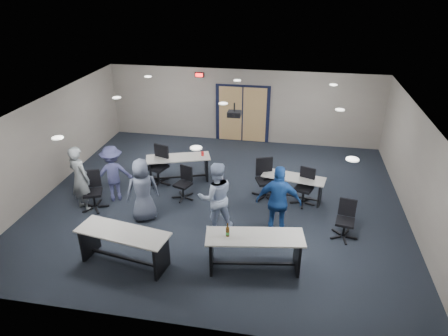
% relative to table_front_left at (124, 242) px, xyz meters
% --- Properties ---
extents(floor, '(10.00, 10.00, 0.00)m').
position_rel_table_front_left_xyz_m(floor, '(1.55, 3.03, -0.57)').
color(floor, black).
rests_on(floor, ground).
extents(back_wall, '(10.00, 0.04, 2.70)m').
position_rel_table_front_left_xyz_m(back_wall, '(1.55, 7.53, 0.78)').
color(back_wall, gray).
rests_on(back_wall, floor).
extents(front_wall, '(10.00, 0.04, 2.70)m').
position_rel_table_front_left_xyz_m(front_wall, '(1.55, -1.47, 0.78)').
color(front_wall, gray).
rests_on(front_wall, floor).
extents(left_wall, '(0.04, 9.00, 2.70)m').
position_rel_table_front_left_xyz_m(left_wall, '(-3.45, 3.03, 0.78)').
color(left_wall, gray).
rests_on(left_wall, floor).
extents(right_wall, '(0.04, 9.00, 2.70)m').
position_rel_table_front_left_xyz_m(right_wall, '(6.55, 3.03, 0.78)').
color(right_wall, gray).
rests_on(right_wall, floor).
extents(ceiling, '(10.00, 9.00, 0.04)m').
position_rel_table_front_left_xyz_m(ceiling, '(1.55, 3.03, 2.13)').
color(ceiling, white).
rests_on(ceiling, back_wall).
extents(double_door, '(2.00, 0.07, 2.20)m').
position_rel_table_front_left_xyz_m(double_door, '(1.55, 7.50, 0.48)').
color(double_door, black).
rests_on(double_door, back_wall).
extents(exit_sign, '(0.32, 0.07, 0.18)m').
position_rel_table_front_left_xyz_m(exit_sign, '(-0.05, 7.48, 1.88)').
color(exit_sign, black).
rests_on(exit_sign, back_wall).
extents(ceiling_projector, '(0.35, 0.32, 0.37)m').
position_rel_table_front_left_xyz_m(ceiling_projector, '(1.85, 3.53, 1.84)').
color(ceiling_projector, black).
rests_on(ceiling_projector, ceiling).
extents(ceiling_can_lights, '(6.24, 5.74, 0.02)m').
position_rel_table_front_left_xyz_m(ceiling_can_lights, '(1.55, 3.28, 2.10)').
color(ceiling_can_lights, white).
rests_on(ceiling_can_lights, ceiling).
extents(table_front_left, '(2.13, 1.01, 0.83)m').
position_rel_table_front_left_xyz_m(table_front_left, '(0.00, 0.00, 0.00)').
color(table_front_left, beige).
rests_on(table_front_left, floor).
extents(table_front_right, '(2.15, 1.00, 1.15)m').
position_rel_table_front_left_xyz_m(table_front_right, '(2.79, 0.33, 0.01)').
color(table_front_right, beige).
rests_on(table_front_right, floor).
extents(table_back_left, '(2.01, 1.22, 0.90)m').
position_rel_table_front_left_xyz_m(table_back_left, '(0.08, 3.99, -0.03)').
color(table_back_left, beige).
rests_on(table_back_left, floor).
extents(table_back_right, '(1.80, 0.90, 0.70)m').
position_rel_table_front_left_xyz_m(table_back_right, '(3.54, 3.46, -0.09)').
color(table_back_right, beige).
rests_on(table_back_right, floor).
extents(chair_back_a, '(0.93, 0.93, 1.18)m').
position_rel_table_front_left_xyz_m(chair_back_a, '(-0.49, 3.67, 0.02)').
color(chair_back_a, black).
rests_on(chair_back_a, floor).
extents(chair_back_b, '(0.76, 0.76, 0.94)m').
position_rel_table_front_left_xyz_m(chair_back_b, '(0.49, 2.95, -0.10)').
color(chair_back_b, black).
rests_on(chair_back_b, floor).
extents(chair_back_c, '(0.93, 0.93, 1.14)m').
position_rel_table_front_left_xyz_m(chair_back_c, '(2.79, 3.41, 0.00)').
color(chair_back_c, black).
rests_on(chair_back_c, floor).
extents(chair_back_d, '(0.82, 0.82, 1.02)m').
position_rel_table_front_left_xyz_m(chair_back_d, '(3.84, 3.26, -0.06)').
color(chair_back_d, black).
rests_on(chair_back_d, floor).
extents(chair_loose_left, '(0.86, 0.86, 1.06)m').
position_rel_table_front_left_xyz_m(chair_loose_left, '(-1.73, 1.99, -0.04)').
color(chair_loose_left, black).
rests_on(chair_loose_left, floor).
extents(chair_loose_right, '(0.70, 0.70, 0.97)m').
position_rel_table_front_left_xyz_m(chair_loose_right, '(4.82, 1.83, -0.08)').
color(chair_loose_right, black).
rests_on(chair_loose_right, floor).
extents(person_gray, '(0.79, 0.68, 1.83)m').
position_rel_table_front_left_xyz_m(person_gray, '(-2.01, 1.94, 0.35)').
color(person_gray, gray).
rests_on(person_gray, floor).
extents(person_plaid, '(0.98, 0.86, 1.68)m').
position_rel_table_front_left_xyz_m(person_plaid, '(-0.21, 1.77, 0.27)').
color(person_plaid, slate).
rests_on(person_plaid, floor).
extents(person_lightblue, '(1.07, 0.97, 1.80)m').
position_rel_table_front_left_xyz_m(person_lightblue, '(1.70, 1.67, 0.34)').
color(person_lightblue, '#B0C4EA').
rests_on(person_lightblue, floor).
extents(person_navy, '(1.08, 0.46, 1.83)m').
position_rel_table_front_left_xyz_m(person_navy, '(3.22, 1.70, 0.35)').
color(person_navy, '#1A4491').
rests_on(person_navy, floor).
extents(person_back, '(1.20, 0.99, 1.62)m').
position_rel_table_front_left_xyz_m(person_back, '(-1.37, 2.56, 0.24)').
color(person_back, '#3E4170').
rests_on(person_back, floor).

